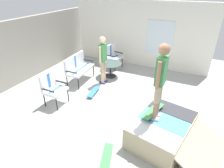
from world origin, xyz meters
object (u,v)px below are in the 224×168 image
at_px(patio_table, 111,67).
at_px(person_watching, 103,57).
at_px(patio_bench, 78,66).
at_px(skate_ramp, 163,130).
at_px(skateboard_on_ramp, 153,111).
at_px(patio_chair_by_wall, 52,86).
at_px(patio_chair_near_house, 112,54).
at_px(skateboard_by_bench, 94,91).
at_px(skateboard_spare, 107,158).
at_px(person_skater, 160,78).

relative_size(patio_table, person_watching, 0.51).
bearing_deg(patio_bench, skate_ramp, -115.95).
height_order(patio_table, skateboard_on_ramp, skateboard_on_ramp).
bearing_deg(patio_chair_by_wall, skateboard_on_ramp, -89.99).
relative_size(patio_chair_near_house, patio_chair_by_wall, 1.00).
relative_size(patio_bench, skateboard_by_bench, 1.56).
bearing_deg(patio_chair_by_wall, patio_chair_near_house, -7.26).
distance_m(skate_ramp, patio_bench, 4.02).
distance_m(patio_bench, skateboard_spare, 3.96).
relative_size(patio_chair_by_wall, skateboard_spare, 1.24).
xyz_separation_m(skate_ramp, skateboard_by_bench, (1.16, 2.59, -0.21)).
height_order(skateboard_spare, skateboard_on_ramp, skateboard_on_ramp).
relative_size(patio_chair_near_house, person_watching, 0.58).
distance_m(person_watching, skateboard_on_ramp, 3.03).
height_order(skate_ramp, skateboard_on_ramp, skateboard_on_ramp).
xyz_separation_m(patio_chair_near_house, patio_chair_by_wall, (-3.37, 0.43, 0.00)).
height_order(patio_table, skateboard_by_bench, patio_table).
relative_size(patio_chair_near_house, skateboard_by_bench, 1.25).
xyz_separation_m(skateboard_by_bench, skateboard_on_ramp, (-1.02, -2.26, 0.58)).
distance_m(patio_chair_by_wall, person_skater, 3.35).
distance_m(person_watching, skateboard_spare, 3.72).
bearing_deg(skateboard_by_bench, patio_bench, 59.61).
relative_size(patio_chair_near_house, person_skater, 0.58).
relative_size(skate_ramp, skateboard_spare, 2.69).
relative_size(patio_bench, patio_table, 1.42).
relative_size(patio_chair_by_wall, skateboard_on_ramp, 1.24).
relative_size(patio_chair_by_wall, patio_table, 1.13).
bearing_deg(patio_table, skateboard_on_ramp, -136.87).
relative_size(patio_chair_by_wall, person_skater, 0.58).
height_order(person_watching, skateboard_on_ramp, person_watching).
bearing_deg(patio_chair_by_wall, patio_bench, 6.25).
xyz_separation_m(patio_chair_by_wall, skateboard_spare, (-1.26, -2.49, -0.53)).
bearing_deg(patio_chair_by_wall, skateboard_spare, -116.83).
distance_m(patio_table, skateboard_on_ramp, 3.42).
xyz_separation_m(person_skater, skateboard_spare, (-1.15, 0.70, -1.54)).
xyz_separation_m(skateboard_by_bench, skateboard_spare, (-2.28, -1.65, 0.00)).
relative_size(patio_table, person_skater, 0.51).
bearing_deg(patio_bench, person_watching, -73.81).
bearing_deg(patio_chair_near_house, skateboard_on_ramp, -141.59).
xyz_separation_m(patio_bench, skateboard_spare, (-2.88, -2.67, -0.53)).
distance_m(skate_ramp, person_watching, 3.43).
bearing_deg(skateboard_on_ramp, patio_bench, 63.74).
bearing_deg(person_watching, person_skater, -129.35).
distance_m(patio_bench, patio_table, 1.30).
bearing_deg(person_watching, skateboard_by_bench, -174.98).
xyz_separation_m(patio_chair_near_house, skateboard_by_bench, (-2.35, -0.41, -0.53)).
height_order(patio_chair_near_house, skateboard_by_bench, patio_chair_near_house).
distance_m(patio_chair_near_house, skateboard_spare, 5.09).
bearing_deg(patio_table, skateboard_spare, -155.33).
xyz_separation_m(patio_table, skateboard_by_bench, (-1.47, -0.07, -0.32)).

